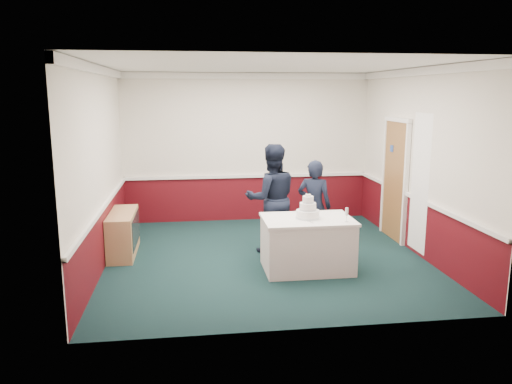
{
  "coord_description": "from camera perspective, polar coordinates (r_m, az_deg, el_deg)",
  "views": [
    {
      "loc": [
        -1.18,
        -7.57,
        2.6
      ],
      "look_at": [
        -0.17,
        -0.1,
        1.1
      ],
      "focal_mm": 35.0,
      "sensor_mm": 36.0,
      "label": 1
    }
  ],
  "objects": [
    {
      "name": "cake_table",
      "position": [
        7.49,
        5.87,
        -5.88
      ],
      "size": [
        1.32,
        0.92,
        0.79
      ],
      "color": "white",
      "rests_on": "ground"
    },
    {
      "name": "room_shell",
      "position": [
        8.3,
        1.04,
        6.87
      ],
      "size": [
        5.0,
        5.0,
        3.0
      ],
      "color": "silver",
      "rests_on": "ground"
    },
    {
      "name": "cake_knife",
      "position": [
        7.19,
        6.07,
        -3.37
      ],
      "size": [
        0.1,
        0.21,
        0.0
      ],
      "primitive_type": "cube",
      "rotation": [
        0.0,
        0.0,
        0.43
      ],
      "color": "silver",
      "rests_on": "cake_table"
    },
    {
      "name": "person_man",
      "position": [
        8.17,
        1.8,
        -0.77
      ],
      "size": [
        0.9,
        0.71,
        1.8
      ],
      "primitive_type": "imported",
      "rotation": [
        0.0,
        0.0,
        3.18
      ],
      "color": "black",
      "rests_on": "ground"
    },
    {
      "name": "ground",
      "position": [
        8.09,
        1.1,
        -7.49
      ],
      "size": [
        5.0,
        5.0,
        0.0
      ],
      "primitive_type": "plane",
      "color": "#132F2C",
      "rests_on": "ground"
    },
    {
      "name": "sideboard",
      "position": [
        8.45,
        -14.93,
        -4.58
      ],
      "size": [
        0.41,
        1.2,
        0.7
      ],
      "color": "tan",
      "rests_on": "ground"
    },
    {
      "name": "person_woman",
      "position": [
        8.27,
        6.66,
        -1.62
      ],
      "size": [
        0.66,
        0.58,
        1.54
      ],
      "primitive_type": "imported",
      "rotation": [
        0.0,
        0.0,
        2.69
      ],
      "color": "black",
      "rests_on": "ground"
    },
    {
      "name": "wedding_cake",
      "position": [
        7.36,
        5.95,
        -2.16
      ],
      "size": [
        0.35,
        0.35,
        0.36
      ],
      "color": "white",
      "rests_on": "cake_table"
    },
    {
      "name": "champagne_flute",
      "position": [
        7.23,
        10.33,
        -2.31
      ],
      "size": [
        0.05,
        0.05,
        0.21
      ],
      "color": "silver",
      "rests_on": "cake_table"
    }
  ]
}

